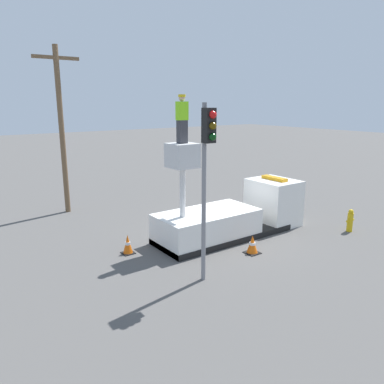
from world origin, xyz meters
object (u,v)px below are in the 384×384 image
(traffic_light_pole, at_px, (207,159))
(bucket_truck, at_px, (233,216))
(worker, at_px, (182,119))
(traffic_cone_curbside, at_px, (252,245))
(traffic_cone_rear, at_px, (128,245))
(fire_hydrant, at_px, (350,221))
(utility_pole, at_px, (61,125))

(traffic_light_pole, bearing_deg, bucket_truck, 37.65)
(worker, distance_m, traffic_light_pole, 3.13)
(worker, xyz_separation_m, traffic_cone_curbside, (1.80, -2.01, -4.63))
(worker, bearing_deg, traffic_cone_rear, 160.91)
(traffic_cone_rear, relative_size, traffic_cone_curbside, 1.05)
(fire_hydrant, relative_size, utility_pole, 0.12)
(fire_hydrant, height_order, traffic_cone_rear, fire_hydrant)
(utility_pole, bearing_deg, traffic_cone_curbside, -67.92)
(traffic_light_pole, bearing_deg, traffic_cone_rear, 106.41)
(bucket_truck, xyz_separation_m, worker, (-2.60, 0.00, 4.14))
(fire_hydrant, bearing_deg, traffic_cone_rear, 159.15)
(bucket_truck, xyz_separation_m, fire_hydrant, (4.42, -2.74, -0.33))
(traffic_cone_rear, xyz_separation_m, utility_pole, (-0.06, 6.89, 4.09))
(traffic_cone_rear, relative_size, utility_pole, 0.09)
(fire_hydrant, relative_size, traffic_cone_curbside, 1.46)
(utility_pole, bearing_deg, bucket_truck, -58.26)
(traffic_cone_curbside, bearing_deg, fire_hydrant, -8.01)
(bucket_truck, bearing_deg, traffic_light_pole, -142.35)
(utility_pole, bearing_deg, worker, -74.60)
(bucket_truck, height_order, traffic_cone_rear, bucket_truck)
(traffic_light_pole, xyz_separation_m, traffic_cone_curbside, (2.80, 0.77, -3.59))
(traffic_light_pole, height_order, utility_pole, utility_pole)
(traffic_cone_curbside, distance_m, utility_pole, 11.14)
(fire_hydrant, xyz_separation_m, utility_pole, (-9.11, 10.33, 3.94))
(traffic_light_pole, distance_m, traffic_cone_rear, 5.10)
(bucket_truck, relative_size, traffic_cone_rear, 9.43)
(bucket_truck, relative_size, fire_hydrant, 6.79)
(traffic_cone_rear, bearing_deg, bucket_truck, -8.61)
(traffic_light_pole, bearing_deg, utility_pole, 96.00)
(bucket_truck, xyz_separation_m, traffic_cone_rear, (-4.63, 0.70, -0.48))
(traffic_light_pole, distance_m, traffic_cone_curbside, 4.62)
(bucket_truck, distance_m, traffic_light_pole, 5.51)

